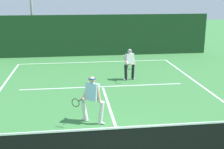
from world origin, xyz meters
name	(u,v)px	position (x,y,z in m)	size (l,w,h in m)	color
court_line_baseline_far	(94,62)	(0.00, 11.81, 0.00)	(9.45, 0.10, 0.01)	white
court_line_service	(102,87)	(0.00, 6.57, 0.00)	(7.71, 0.10, 0.01)	white
court_line_centre	(112,114)	(0.00, 3.20, 0.00)	(0.10, 6.40, 0.01)	white
tennis_net	(127,143)	(0.00, 0.00, 0.51)	(10.37, 0.09, 1.08)	#1E4723
player_near	(92,98)	(-0.75, 2.56, 0.91)	(1.12, 0.79, 1.65)	silver
player_far	(130,63)	(1.48, 7.55, 0.88)	(0.70, 0.92, 1.60)	black
tennis_ball	(127,75)	(1.50, 8.42, 0.03)	(0.07, 0.07, 0.07)	#D1E033
back_fence_windscreen	(92,36)	(0.00, 13.84, 1.43)	(16.51, 0.12, 2.86)	#1A3E1F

